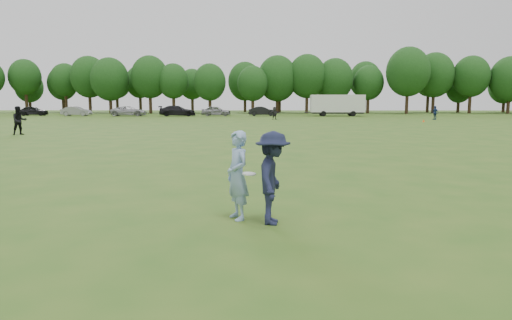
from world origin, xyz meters
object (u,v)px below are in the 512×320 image
at_px(defender, 273,178).
at_px(player_far_a, 19,121).
at_px(car_b, 76,111).
at_px(car_a, 33,111).
at_px(car_c, 129,111).
at_px(car_f, 263,111).
at_px(player_far_b, 435,113).
at_px(car_e, 216,111).
at_px(thrower, 238,175).
at_px(player_far_d, 274,113).
at_px(field_cone, 424,121).
at_px(car_d, 177,111).
at_px(cargo_trailer, 337,104).

bearing_deg(defender, player_far_a, 43.53).
distance_m(defender, car_b, 66.98).
distance_m(car_a, car_c, 15.53).
bearing_deg(car_f, car_b, 89.80).
xyz_separation_m(car_a, car_f, (35.64, -0.39, -0.03)).
xyz_separation_m(defender, player_far_a, (-17.25, 22.52, 0.09)).
distance_m(player_far_b, car_e, 31.15).
relative_size(thrower, car_b, 0.41).
distance_m(player_far_a, player_far_d, 31.51).
xyz_separation_m(car_c, field_cone, (38.17, -17.87, -0.59)).
bearing_deg(car_a, car_c, -102.02).
distance_m(player_far_a, car_d, 37.70).
relative_size(defender, car_d, 0.33).
bearing_deg(thrower, car_f, 152.18).
height_order(player_far_a, car_a, player_far_a).
xyz_separation_m(car_b, car_f, (28.35, 0.87, -0.01)).
height_order(defender, player_far_b, defender).
bearing_deg(car_b, player_far_b, -104.95).
distance_m(player_far_b, car_c, 43.23).
xyz_separation_m(player_far_d, car_c, (-21.79, 11.74, -0.05)).
distance_m(car_b, car_e, 21.27).
relative_size(player_far_d, car_b, 0.36).
relative_size(car_a, car_b, 0.98).
distance_m(car_c, field_cone, 42.15).
bearing_deg(car_d, field_cone, -126.31).
height_order(player_far_d, car_b, player_far_d).
bearing_deg(car_b, car_f, -89.79).
bearing_deg(field_cone, car_a, 160.11).
relative_size(player_far_d, field_cone, 5.27).
height_order(player_far_d, cargo_trailer, cargo_trailer).
distance_m(car_b, car_f, 28.36).
bearing_deg(player_far_d, car_b, 140.17).
bearing_deg(field_cone, player_far_d, 159.46).
height_order(car_b, car_e, car_e).
xyz_separation_m(player_far_a, car_d, (3.66, 37.52, -0.20)).
distance_m(player_far_d, cargo_trailer, 15.87).
bearing_deg(field_cone, car_e, 143.18).
height_order(player_far_b, field_cone, player_far_b).
bearing_deg(player_far_b, thrower, -51.70).
distance_m(thrower, player_far_b, 52.68).
distance_m(thrower, player_far_a, 27.68).
xyz_separation_m(player_far_b, player_far_d, (-19.85, -0.14, -0.06)).
bearing_deg(player_far_d, car_d, 122.95).
relative_size(car_a, car_e, 0.97).
xyz_separation_m(car_b, cargo_trailer, (39.62, 0.53, 1.05)).
height_order(car_b, car_d, car_d).
bearing_deg(car_b, defender, -155.79).
xyz_separation_m(player_far_b, car_f, (-21.46, 12.73, -0.14)).
relative_size(player_far_d, car_f, 0.37).
xyz_separation_m(defender, player_far_b, (20.70, 48.47, -0.06)).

